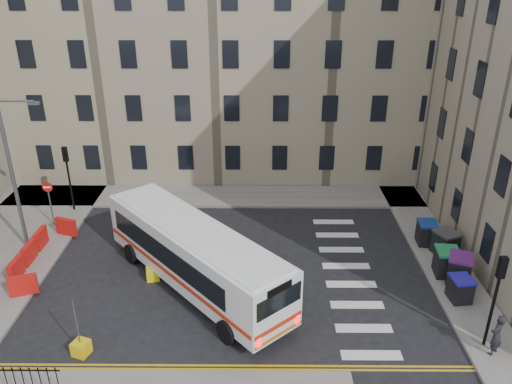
{
  "coord_description": "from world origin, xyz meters",
  "views": [
    {
      "loc": [
        -0.46,
        -21.25,
        14.07
      ],
      "look_at": [
        -0.63,
        2.93,
        3.0
      ],
      "focal_mm": 35.0,
      "sensor_mm": 36.0,
      "label": 1
    }
  ],
  "objects_px": {
    "wheelie_bin_c": "(446,262)",
    "pedestrian": "(497,335)",
    "wheelie_bin_a": "(460,289)",
    "bollard_chevron": "(81,348)",
    "streetlamp": "(12,175)",
    "wheelie_bin_d": "(445,243)",
    "wheelie_bin_e": "(427,233)",
    "wheelie_bin_b": "(459,268)",
    "bollard_yellow": "(153,274)",
    "bus": "(194,253)"
  },
  "relations": [
    {
      "from": "streetlamp",
      "to": "bollard_chevron",
      "type": "xyz_separation_m",
      "value": [
        5.53,
        -8.0,
        -4.04
      ]
    },
    {
      "from": "bollard_yellow",
      "to": "bollard_chevron",
      "type": "height_order",
      "value": "same"
    },
    {
      "from": "wheelie_bin_e",
      "to": "bollard_yellow",
      "type": "relative_size",
      "value": 2.11
    },
    {
      "from": "pedestrian",
      "to": "bollard_chevron",
      "type": "xyz_separation_m",
      "value": [
        -16.19,
        0.0,
        -0.75
      ]
    },
    {
      "from": "pedestrian",
      "to": "bollard_chevron",
      "type": "relative_size",
      "value": 3.0
    },
    {
      "from": "wheelie_bin_a",
      "to": "bollard_chevron",
      "type": "xyz_separation_m",
      "value": [
        -16.1,
        -3.45,
        -0.43
      ]
    },
    {
      "from": "wheelie_bin_a",
      "to": "wheelie_bin_b",
      "type": "bearing_deg",
      "value": 66.15
    },
    {
      "from": "bollard_yellow",
      "to": "wheelie_bin_c",
      "type": "bearing_deg",
      "value": 1.27
    },
    {
      "from": "pedestrian",
      "to": "bollard_yellow",
      "type": "bearing_deg",
      "value": -60.46
    },
    {
      "from": "bus",
      "to": "bollard_yellow",
      "type": "height_order",
      "value": "bus"
    },
    {
      "from": "wheelie_bin_d",
      "to": "bollard_yellow",
      "type": "relative_size",
      "value": 2.48
    },
    {
      "from": "streetlamp",
      "to": "wheelie_bin_c",
      "type": "xyz_separation_m",
      "value": [
        21.7,
        -2.49,
        -3.5
      ]
    },
    {
      "from": "wheelie_bin_c",
      "to": "bollard_yellow",
      "type": "xyz_separation_m",
      "value": [
        -14.35,
        -0.32,
        -0.54
      ]
    },
    {
      "from": "bus",
      "to": "wheelie_bin_a",
      "type": "xyz_separation_m",
      "value": [
        12.13,
        -1.19,
        -1.08
      ]
    },
    {
      "from": "wheelie_bin_b",
      "to": "bollard_yellow",
      "type": "distance_m",
      "value": 14.78
    },
    {
      "from": "wheelie_bin_e",
      "to": "bollard_chevron",
      "type": "relative_size",
      "value": 2.11
    },
    {
      "from": "streetlamp",
      "to": "wheelie_bin_e",
      "type": "bearing_deg",
      "value": 1.33
    },
    {
      "from": "wheelie_bin_c",
      "to": "wheelie_bin_d",
      "type": "height_order",
      "value": "wheelie_bin_c"
    },
    {
      "from": "bus",
      "to": "pedestrian",
      "type": "height_order",
      "value": "bus"
    },
    {
      "from": "streetlamp",
      "to": "wheelie_bin_c",
      "type": "relative_size",
      "value": 5.97
    },
    {
      "from": "bollard_yellow",
      "to": "wheelie_bin_a",
      "type": "bearing_deg",
      "value": -6.92
    },
    {
      "from": "wheelie_bin_d",
      "to": "pedestrian",
      "type": "bearing_deg",
      "value": -117.69
    },
    {
      "from": "pedestrian",
      "to": "wheelie_bin_c",
      "type": "bearing_deg",
      "value": -130.29
    },
    {
      "from": "streetlamp",
      "to": "bollard_yellow",
      "type": "bearing_deg",
      "value": -20.95
    },
    {
      "from": "wheelie_bin_e",
      "to": "pedestrian",
      "type": "relative_size",
      "value": 0.7
    },
    {
      "from": "wheelie_bin_e",
      "to": "bollard_yellow",
      "type": "distance_m",
      "value": 14.71
    },
    {
      "from": "wheelie_bin_b",
      "to": "wheelie_bin_d",
      "type": "height_order",
      "value": "wheelie_bin_b"
    },
    {
      "from": "wheelie_bin_a",
      "to": "wheelie_bin_b",
      "type": "distance_m",
      "value": 1.56
    },
    {
      "from": "streetlamp",
      "to": "wheelie_bin_a",
      "type": "height_order",
      "value": "streetlamp"
    },
    {
      "from": "wheelie_bin_a",
      "to": "bollard_chevron",
      "type": "relative_size",
      "value": 1.92
    },
    {
      "from": "wheelie_bin_b",
      "to": "wheelie_bin_e",
      "type": "bearing_deg",
      "value": 120.49
    },
    {
      "from": "wheelie_bin_b",
      "to": "pedestrian",
      "type": "bearing_deg",
      "value": -71.22
    },
    {
      "from": "bus",
      "to": "wheelie_bin_d",
      "type": "bearing_deg",
      "value": -29.22
    },
    {
      "from": "wheelie_bin_d",
      "to": "wheelie_bin_b",
      "type": "bearing_deg",
      "value": -117.32
    },
    {
      "from": "streetlamp",
      "to": "wheelie_bin_d",
      "type": "xyz_separation_m",
      "value": [
        22.29,
        -0.59,
        -3.53
      ]
    },
    {
      "from": "bollard_chevron",
      "to": "bus",
      "type": "bearing_deg",
      "value": 49.44
    },
    {
      "from": "wheelie_bin_e",
      "to": "bollard_chevron",
      "type": "distance_m",
      "value": 18.24
    },
    {
      "from": "bus",
      "to": "bollard_yellow",
      "type": "distance_m",
      "value": 2.69
    },
    {
      "from": "bus",
      "to": "wheelie_bin_b",
      "type": "distance_m",
      "value": 12.65
    },
    {
      "from": "bollard_chevron",
      "to": "wheelie_bin_b",
      "type": "bearing_deg",
      "value": 16.55
    },
    {
      "from": "bus",
      "to": "wheelie_bin_a",
      "type": "height_order",
      "value": "bus"
    },
    {
      "from": "wheelie_bin_a",
      "to": "bollard_chevron",
      "type": "bearing_deg",
      "value": -173.71
    },
    {
      "from": "wheelie_bin_b",
      "to": "wheelie_bin_c",
      "type": "bearing_deg",
      "value": 149.35
    },
    {
      "from": "bus",
      "to": "bollard_yellow",
      "type": "relative_size",
      "value": 17.24
    },
    {
      "from": "wheelie_bin_c",
      "to": "pedestrian",
      "type": "height_order",
      "value": "pedestrian"
    },
    {
      "from": "bus",
      "to": "bollard_chevron",
      "type": "relative_size",
      "value": 17.24
    },
    {
      "from": "wheelie_bin_c",
      "to": "wheelie_bin_d",
      "type": "distance_m",
      "value": 1.99
    },
    {
      "from": "streetlamp",
      "to": "bollard_yellow",
      "type": "height_order",
      "value": "streetlamp"
    },
    {
      "from": "streetlamp",
      "to": "wheelie_bin_c",
      "type": "bearing_deg",
      "value": -6.56
    },
    {
      "from": "streetlamp",
      "to": "wheelie_bin_d",
      "type": "distance_m",
      "value": 22.58
    }
  ]
}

